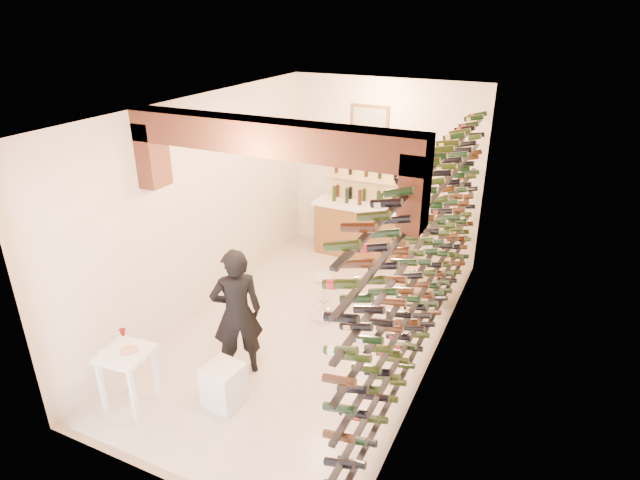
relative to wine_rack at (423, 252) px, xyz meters
The scene contains 11 objects.
ground 2.18m from the wine_rack, behind, with size 6.00×6.00×0.00m, color beige.
room_shell 1.70m from the wine_rack, behind, with size 3.52×6.02×3.21m.
wine_rack is the anchor object (origin of this frame).
back_counter 3.38m from the wine_rack, 124.66° to the left, with size 1.70×0.62×1.29m.
back_shelving 3.44m from the wine_rack, 122.37° to the left, with size 1.40×0.31×2.73m.
tasting_table 3.68m from the wine_rack, 139.53° to the right, with size 0.57×0.57×0.92m.
white_stool 2.84m from the wine_rack, 134.31° to the right, with size 0.41×0.41×0.51m, color white.
person 2.39m from the wine_rack, 147.69° to the right, with size 0.63×0.41×1.72m, color black.
chrome_barstool 1.93m from the wine_rack, 165.99° to the left, with size 0.36×0.36×0.70m.
crate_lower 2.08m from the wine_rack, 103.51° to the left, with size 0.46×0.32×0.27m, color tan.
crate_upper 1.89m from the wine_rack, 103.51° to the left, with size 0.54×0.37×0.31m, color tan.
Camera 1 is at (2.88, -5.79, 4.30)m, focal length 29.64 mm.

